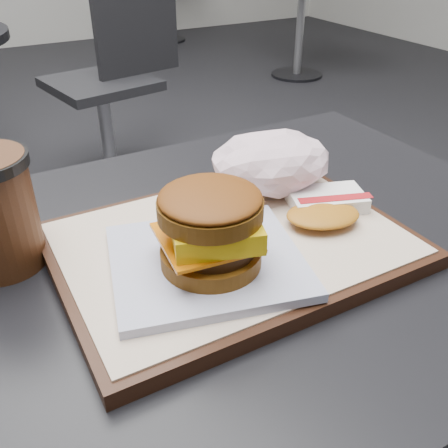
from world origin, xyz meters
TOP-DOWN VIEW (x-y plane):
  - customer_table at (0.00, 0.00)m, footprint 0.80×0.60m
  - serving_tray at (-0.01, -0.01)m, footprint 0.38×0.28m
  - breakfast_sandwich at (-0.06, -0.06)m, footprint 0.23×0.21m
  - hash_brown at (0.11, -0.02)m, footprint 0.13×0.11m
  - crumpled_wrapper at (0.09, 0.06)m, footprint 0.16×0.13m
  - neighbor_chair at (0.41, 1.77)m, footprint 0.63×0.49m

SIDE VIEW (x-z plane):
  - neighbor_chair at x=0.41m, z-range 0.07..0.95m
  - customer_table at x=0.00m, z-range 0.20..0.97m
  - serving_tray at x=-0.01m, z-range 0.77..0.79m
  - hash_brown at x=0.11m, z-range 0.79..0.81m
  - crumpled_wrapper at x=0.09m, z-range 0.79..0.86m
  - breakfast_sandwich at x=-0.06m, z-range 0.78..0.88m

